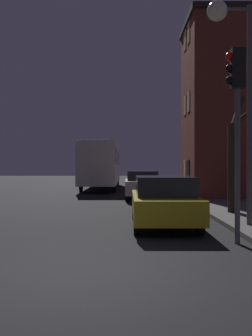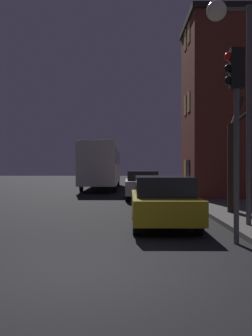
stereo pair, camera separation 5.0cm
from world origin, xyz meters
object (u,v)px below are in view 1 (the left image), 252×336
Objects in this scene: bus at (102,162)px; streetlamp at (230,52)px; traffic_light at (236,104)px; car_near_lane at (163,200)px; bare_tree at (235,158)px; car_mid_lane at (142,184)px.

streetlamp is at bearing -75.37° from bus.
car_near_lane is (-1.41, 2.43, -2.41)m from traffic_light.
bus is 18.31m from car_near_lane.
streetlamp is 2.60m from traffic_light.
traffic_light reaches higher than bare_tree.
bare_tree reaches higher than car_mid_lane.
streetlamp is 1.45× the size of car_mid_lane.
traffic_light is at bearing -81.38° from car_mid_lane.
bare_tree is at bearing 74.32° from traffic_light.
car_near_lane is at bearing -88.08° from car_mid_lane.
traffic_light is at bearing -77.68° from bus.
traffic_light is 3.70m from car_near_lane.
car_near_lane is at bearing -80.38° from bus.
streetlamp is 1.46× the size of bare_tree.
streetlamp is 4.56m from car_near_lane.
bus is (-4.84, 18.55, -2.88)m from streetlamp.
traffic_light is at bearing -59.87° from car_near_lane.
streetlamp reaches higher than car_near_lane.
bus reaches higher than car_near_lane.
streetlamp is at bearing 78.65° from traffic_light.
bare_tree is at bearing -69.75° from bus.
streetlamp reaches higher than bare_tree.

